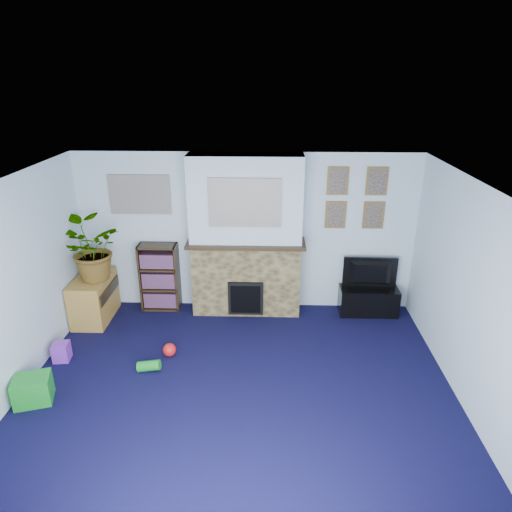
{
  "coord_description": "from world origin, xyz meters",
  "views": [
    {
      "loc": [
        0.34,
        -4.17,
        3.46
      ],
      "look_at": [
        0.18,
        1.02,
        1.33
      ],
      "focal_mm": 32.0,
      "sensor_mm": 36.0,
      "label": 1
    }
  ],
  "objects_px": {
    "tv_stand": "(368,300)",
    "sideboard": "(94,297)",
    "television": "(371,274)",
    "bookshelf": "(160,278)"
  },
  "relations": [
    {
      "from": "tv_stand",
      "to": "sideboard",
      "type": "xyz_separation_m",
      "value": [
        -4.1,
        -0.28,
        0.12
      ]
    },
    {
      "from": "tv_stand",
      "to": "television",
      "type": "height_order",
      "value": "television"
    },
    {
      "from": "tv_stand",
      "to": "sideboard",
      "type": "relative_size",
      "value": 1.03
    },
    {
      "from": "bookshelf",
      "to": "sideboard",
      "type": "height_order",
      "value": "bookshelf"
    },
    {
      "from": "television",
      "to": "sideboard",
      "type": "relative_size",
      "value": 0.95
    },
    {
      "from": "tv_stand",
      "to": "television",
      "type": "bearing_deg",
      "value": 90.0
    },
    {
      "from": "television",
      "to": "sideboard",
      "type": "bearing_deg",
      "value": 6.03
    },
    {
      "from": "television",
      "to": "tv_stand",
      "type": "bearing_deg",
      "value": 91.84
    },
    {
      "from": "tv_stand",
      "to": "sideboard",
      "type": "height_order",
      "value": "sideboard"
    },
    {
      "from": "tv_stand",
      "to": "television",
      "type": "xyz_separation_m",
      "value": [
        -0.0,
        0.02,
        0.42
      ]
    }
  ]
}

